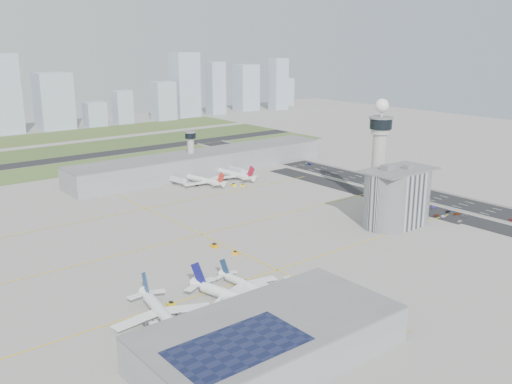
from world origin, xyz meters
TOP-DOWN VIEW (x-y plane):
  - ground at (0.00, 0.00)m, footprint 1000.00×1000.00m
  - grass_strip_0 at (-20.00, 225.00)m, footprint 480.00×50.00m
  - grass_strip_1 at (-20.00, 300.00)m, footprint 480.00×60.00m
  - grass_strip_2 at (-20.00, 380.00)m, footprint 480.00×70.00m
  - runway at (-20.00, 262.00)m, footprint 480.00×22.00m
  - highway at (115.00, 0.00)m, footprint 28.00×500.00m
  - barrier_left at (101.00, 0.00)m, footprint 0.60×500.00m
  - barrier_right at (129.00, 0.00)m, footprint 0.60×500.00m
  - landside_road at (90.00, -10.00)m, footprint 18.00×260.00m
  - parking_lot at (88.00, -22.00)m, footprint 20.00×44.00m
  - taxiway_line_h_0 at (-40.00, -30.00)m, footprint 260.00×0.60m
  - taxiway_line_h_1 at (-40.00, 30.00)m, footprint 260.00×0.60m
  - taxiway_line_h_2 at (-40.00, 90.00)m, footprint 260.00×0.60m
  - taxiway_line_v at (-40.00, 30.00)m, footprint 0.60×260.00m
  - control_tower at (72.00, 8.00)m, footprint 14.00×14.00m
  - secondary_tower at (30.00, 150.00)m, footprint 8.60×8.60m
  - admin_building at (51.99, -22.00)m, footprint 42.00×24.00m
  - terminal_pier at (40.00, 148.00)m, footprint 210.00×32.00m
  - near_terminal at (-88.07, -82.02)m, footprint 84.00×42.00m
  - airplane_near_a at (-103.34, -41.48)m, footprint 43.60×48.93m
  - airplane_near_b at (-75.19, -47.29)m, footprint 47.65×52.64m
  - airplane_near_c at (-63.67, -40.23)m, footprint 32.19×36.86m
  - airplane_far_a at (18.67, 117.31)m, footprint 40.52×45.29m
  - airplane_far_b at (44.88, 118.40)m, footprint 41.55×47.39m
  - jet_bridge_near_0 at (-113.00, -61.00)m, footprint 5.39×14.31m
  - jet_bridge_near_1 at (-83.00, -61.00)m, footprint 5.39×14.31m
  - jet_bridge_near_2 at (-53.00, -61.00)m, footprint 5.39×14.31m
  - jet_bridge_far_0 at (2.00, 132.00)m, footprint 5.39×14.31m
  - jet_bridge_far_1 at (52.00, 132.00)m, footprint 5.39×14.31m
  - tug_0 at (-94.31, -31.40)m, footprint 3.43×2.45m
  - tug_1 at (-60.14, -32.80)m, footprint 2.68×3.42m
  - tug_2 at (-43.33, -3.59)m, footprint 3.40×3.63m
  - tug_3 at (-45.62, 10.36)m, footprint 2.81×3.84m
  - tug_4 at (32.37, 100.18)m, footprint 3.05×3.90m
  - tug_5 at (37.14, 96.05)m, footprint 3.49×3.53m
  - car_lot_0 at (82.93, -41.67)m, footprint 3.28×1.40m
  - car_lot_1 at (83.57, -31.08)m, footprint 3.83×1.47m
  - car_lot_2 at (82.25, -27.35)m, footprint 4.20×2.47m
  - car_lot_3 at (82.17, -20.67)m, footprint 3.95×2.04m
  - car_lot_4 at (82.00, -12.55)m, footprint 3.80×1.71m
  - car_lot_5 at (84.08, -4.98)m, footprint 3.64×1.79m
  - car_lot_6 at (93.85, -37.72)m, footprint 4.60×2.64m
  - car_lot_7 at (93.75, -33.11)m, footprint 4.48×2.23m
  - car_lot_8 at (93.62, -27.18)m, footprint 3.49×1.44m
  - car_lot_9 at (94.17, -17.34)m, footprint 4.07×1.82m
  - car_lot_10 at (93.01, -13.02)m, footprint 4.06×1.94m
  - car_lot_11 at (93.04, -5.65)m, footprint 4.17×2.03m
  - car_hw_0 at (107.37, -58.78)m, footprint 1.82×3.56m
  - car_hw_1 at (114.09, 39.45)m, footprint 1.69×3.63m
  - car_hw_2 at (121.22, 117.68)m, footprint 2.08×4.19m
  - car_hw_4 at (108.14, 180.97)m, footprint 1.57×3.36m
  - skyline_bldg_8 at (-19.42, 431.56)m, footprint 26.33×21.06m
  - skyline_bldg_9 at (30.27, 432.32)m, footprint 36.96×29.57m
  - skyline_bldg_10 at (73.27, 423.68)m, footprint 23.01×18.41m
  - skyline_bldg_11 at (108.28, 423.34)m, footprint 20.22×16.18m
  - skyline_bldg_12 at (162.17, 421.29)m, footprint 26.14×20.92m
  - skyline_bldg_13 at (201.27, 433.27)m, footprint 32.26×25.81m
  - skyline_bldg_14 at (244.74, 426.38)m, footprint 21.59×17.28m
  - skyline_bldg_15 at (302.83, 435.54)m, footprint 30.25×24.20m
  - skyline_bldg_16 at (345.49, 415.96)m, footprint 23.04×18.43m
  - skyline_bldg_17 at (382.05, 443.29)m, footprint 22.64×18.11m

SIDE VIEW (x-z plane):
  - ground at x=0.00m, z-range 0.00..0.00m
  - taxiway_line_h_0 at x=-40.00m, z-range 0.00..0.01m
  - taxiway_line_h_1 at x=-40.00m, z-range 0.00..0.01m
  - taxiway_line_h_2 at x=-40.00m, z-range 0.00..0.01m
  - taxiway_line_v at x=-40.00m, z-range 0.00..0.01m
  - grass_strip_0 at x=-20.00m, z-range 0.00..0.08m
  - grass_strip_1 at x=-20.00m, z-range 0.00..0.08m
  - grass_strip_2 at x=-20.00m, z-range 0.00..0.08m
  - landside_road at x=90.00m, z-range 0.00..0.08m
  - highway at x=115.00m, z-range 0.00..0.10m
  - parking_lot at x=88.00m, z-range 0.00..0.10m
  - runway at x=-20.00m, z-range 0.01..0.11m
  - car_lot_3 at x=82.17m, z-range 0.00..1.10m
  - car_lot_2 at x=82.25m, z-range 0.00..1.10m
  - car_lot_0 at x=82.93m, z-range 0.00..1.10m
  - car_hw_4 at x=108.14m, z-range 0.00..1.11m
  - car_lot_10 at x=93.01m, z-range 0.00..1.12m
  - car_hw_2 at x=121.22m, z-range 0.00..1.14m
  - car_lot_5 at x=84.08m, z-range 0.00..1.15m
  - car_hw_1 at x=114.09m, z-range 0.00..1.15m
  - car_hw_0 at x=107.37m, z-range 0.00..1.16m
  - car_lot_11 at x=93.04m, z-range 0.00..1.17m
  - car_lot_8 at x=93.62m, z-range 0.00..1.18m
  - barrier_left at x=101.00m, z-range 0.00..1.20m
  - barrier_right at x=129.00m, z-range 0.00..1.20m
  - car_lot_6 at x=93.85m, z-range 0.00..1.21m
  - car_lot_1 at x=83.57m, z-range 0.00..1.25m
  - car_lot_7 at x=93.75m, z-range 0.00..1.25m
  - car_lot_4 at x=82.00m, z-range 0.00..1.27m
  - car_lot_9 at x=94.17m, z-range 0.00..1.30m
  - tug_5 at x=37.14m, z-range 0.00..1.71m
  - tug_2 at x=-43.33m, z-range 0.00..1.74m
  - tug_1 at x=-60.14m, z-range 0.00..1.77m
  - tug_0 at x=-94.31m, z-range 0.00..1.92m
  - tug_4 at x=32.37m, z-range 0.00..2.02m
  - tug_3 at x=-45.62m, z-range 0.00..2.11m
  - jet_bridge_near_0 at x=-113.00m, z-range 0.00..5.70m
  - jet_bridge_near_1 at x=-83.00m, z-range 0.00..5.70m
  - jet_bridge_near_2 at x=-53.00m, z-range 0.00..5.70m
  - jet_bridge_far_0 at x=2.00m, z-range 0.00..5.70m
  - jet_bridge_far_1 at x=52.00m, z-range 0.00..5.70m
  - airplane_near_c at x=-63.67m, z-range 0.00..9.62m
  - airplane_far_a at x=18.67m, z-range 0.00..11.14m
  - airplane_near_a at x=-103.34m, z-range 0.00..12.15m
  - airplane_far_b at x=44.88m, z-range 0.00..12.25m
  - airplane_near_b at x=-75.19m, z-range 0.00..12.59m
  - near_terminal at x=-88.07m, z-range -0.07..12.93m
  - terminal_pier at x=40.00m, z-range 0.00..15.80m
  - skyline_bldg_10 at x=73.27m, z-range 0.00..27.75m
  - admin_building at x=51.99m, z-range -1.45..32.05m
  - secondary_tower at x=30.00m, z-range 2.85..34.75m
  - skyline_bldg_11 at x=108.28m, z-range 0.00..38.97m
  - skyline_bldg_17 at x=382.05m, z-range 0.00..41.06m
  - skyline_bldg_12 at x=162.17m, z-range 0.00..46.89m
  - skyline_bldg_9 at x=30.27m, z-range 0.00..62.11m
  - skyline_bldg_15 at x=302.83m, z-range 0.00..63.40m
  - skyline_bldg_14 at x=244.74m, z-range 0.00..68.75m
  - control_tower at x=72.00m, z-range 2.79..67.29m
  - skyline_bldg_16 at x=345.49m, z-range 0.00..71.56m
  - skyline_bldg_13 at x=201.27m, z-range 0.00..81.20m
  - skyline_bldg_8 at x=-19.42m, z-range 0.00..83.39m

